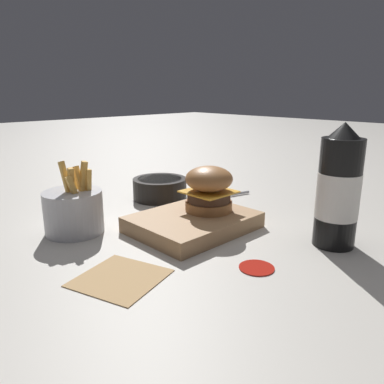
{
  "coord_description": "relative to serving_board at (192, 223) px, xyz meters",
  "views": [
    {
      "loc": [
        0.52,
        0.59,
        0.29
      ],
      "look_at": [
        0.0,
        0.06,
        0.08
      ],
      "focal_mm": 35.0,
      "sensor_mm": 36.0,
      "label": 1
    }
  ],
  "objects": [
    {
      "name": "serving_board",
      "position": [
        0.0,
        0.0,
        0.0
      ],
      "size": [
        0.24,
        0.19,
        0.03
      ],
      "color": "#A37A51",
      "rests_on": "ground_plane"
    },
    {
      "name": "spoon",
      "position": [
        -0.2,
        -0.12,
        -0.01
      ],
      "size": [
        0.17,
        0.06,
        0.01
      ],
      "rotation": [
        0.0,
        0.0,
        6.04
      ],
      "color": "#B2B2B7",
      "rests_on": "ground_plane"
    },
    {
      "name": "parchment_square",
      "position": [
        0.23,
        0.07,
        -0.01
      ],
      "size": [
        0.16,
        0.16,
        0.0
      ],
      "color": "tan",
      "rests_on": "ground_plane"
    },
    {
      "name": "side_bowl",
      "position": [
        -0.1,
        -0.23,
        0.01
      ],
      "size": [
        0.14,
        0.14,
        0.06
      ],
      "color": "black",
      "rests_on": "ground_plane"
    },
    {
      "name": "ketchup_puddle",
      "position": [
        0.04,
        0.2,
        -0.01
      ],
      "size": [
        0.06,
        0.06,
        0.0
      ],
      "color": "#B21E14",
      "rests_on": "ground_plane"
    },
    {
      "name": "ketchup_bottle",
      "position": [
        -0.14,
        0.24,
        0.09
      ],
      "size": [
        0.08,
        0.08,
        0.23
      ],
      "color": "black",
      "rests_on": "ground_plane"
    },
    {
      "name": "fries_basket",
      "position": [
        0.18,
        -0.16,
        0.03
      ],
      "size": [
        0.12,
        0.12,
        0.15
      ],
      "color": "#B7B7BC",
      "rests_on": "ground_plane"
    },
    {
      "name": "burger",
      "position": [
        -0.05,
        0.0,
        0.07
      ],
      "size": [
        0.1,
        0.1,
        0.1
      ],
      "color": "#9E6638",
      "rests_on": "serving_board"
    },
    {
      "name": "ground_plane",
      "position": [
        -0.0,
        -0.06,
        -0.02
      ],
      "size": [
        6.0,
        6.0,
        0.0
      ],
      "primitive_type": "plane",
      "color": "#B7B2A8"
    }
  ]
}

